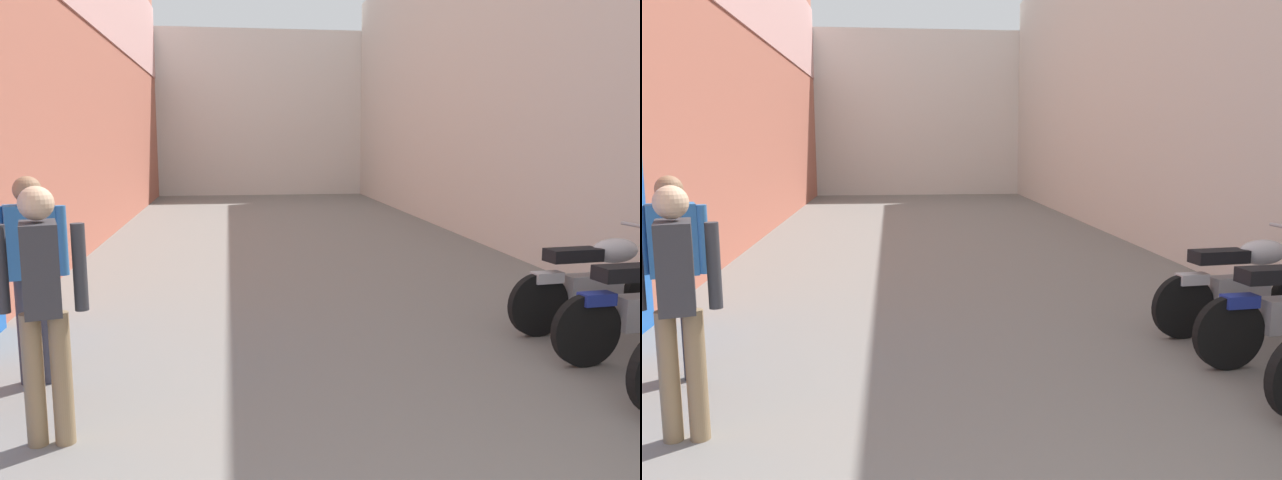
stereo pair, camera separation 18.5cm
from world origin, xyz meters
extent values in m
plane|color=slate|center=(0.00, 8.50, 0.00)|extent=(37.00, 37.00, 0.00)
cube|color=#B76651|center=(-3.53, 10.50, 3.33)|extent=(0.40, 21.00, 6.66)
cube|color=beige|center=(3.53, 10.50, 3.09)|extent=(0.40, 21.00, 6.17)
cube|color=silver|center=(0.00, 22.00, 2.67)|extent=(9.66, 2.00, 5.34)
cylinder|color=black|center=(1.76, 4.34, 0.30)|extent=(0.60, 0.13, 0.60)
cube|color=black|center=(2.10, 4.37, 0.76)|extent=(0.54, 0.27, 0.12)
cube|color=navy|center=(1.84, 4.35, 0.56)|extent=(0.29, 0.17, 0.10)
cylinder|color=black|center=(1.76, 5.16, 0.30)|extent=(0.61, 0.15, 0.60)
cube|color=#9E9EA3|center=(2.33, 5.23, 0.42)|extent=(0.58, 0.26, 0.28)
ellipsoid|color=#B7B7BC|center=(2.56, 5.25, 0.78)|extent=(0.51, 0.31, 0.24)
cube|color=black|center=(2.10, 5.20, 0.76)|extent=(0.54, 0.28, 0.12)
cube|color=#B7B7BC|center=(1.84, 5.17, 0.56)|extent=(0.29, 0.17, 0.10)
cylinder|color=#8C7251|center=(-2.26, 3.53, 0.41)|extent=(0.12, 0.12, 0.82)
cylinder|color=#8C7251|center=(-2.10, 3.53, 0.41)|extent=(0.12, 0.12, 0.82)
cube|color=#333338|center=(-2.18, 3.53, 1.09)|extent=(0.29, 0.38, 0.54)
sphere|color=#DBB28E|center=(-2.18, 3.53, 1.47)|extent=(0.20, 0.20, 0.20)
cylinder|color=#333338|center=(-2.40, 3.53, 1.09)|extent=(0.08, 0.08, 0.52)
cylinder|color=#333338|center=(-1.96, 3.53, 1.09)|extent=(0.08, 0.08, 0.52)
cylinder|color=#383842|center=(-2.62, 4.59, 0.41)|extent=(0.12, 0.12, 0.82)
cylinder|color=#383842|center=(-2.46, 4.59, 0.41)|extent=(0.12, 0.12, 0.82)
cube|color=#2D66A5|center=(-2.54, 4.59, 1.09)|extent=(0.39, 0.31, 0.54)
sphere|color=#997051|center=(-2.54, 4.59, 1.47)|extent=(0.20, 0.20, 0.20)
cylinder|color=#2D66A5|center=(-2.32, 4.59, 1.09)|extent=(0.08, 0.08, 0.52)
camera|label=1|loc=(-1.09, -0.32, 1.83)|focal=35.98mm
camera|label=2|loc=(-0.90, -0.34, 1.83)|focal=35.98mm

